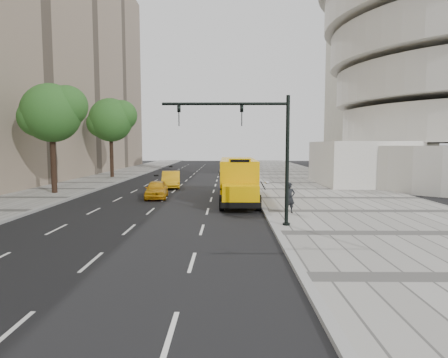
{
  "coord_description": "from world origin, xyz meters",
  "views": [
    {
      "loc": [
        3.72,
        -27.61,
        4.04
      ],
      "look_at": [
        3.5,
        -4.0,
        1.9
      ],
      "focal_mm": 30.0,
      "sensor_mm": 36.0,
      "label": 1
    }
  ],
  "objects_px": {
    "taxi_far": "(171,179)",
    "school_bus": "(238,176)",
    "tree_b": "(52,113)",
    "tree_c": "(111,120)",
    "pedestrian": "(290,198)",
    "taxi_near": "(157,189)",
    "traffic_signal": "(258,144)"
  },
  "relations": [
    {
      "from": "tree_c",
      "to": "taxi_near",
      "type": "height_order",
      "value": "tree_c"
    },
    {
      "from": "school_bus",
      "to": "taxi_far",
      "type": "height_order",
      "value": "school_bus"
    },
    {
      "from": "tree_c",
      "to": "taxi_near",
      "type": "bearing_deg",
      "value": -63.5
    },
    {
      "from": "tree_b",
      "to": "taxi_far",
      "type": "xyz_separation_m",
      "value": [
        8.75,
        5.03,
        -5.88
      ]
    },
    {
      "from": "tree_b",
      "to": "tree_c",
      "type": "bearing_deg",
      "value": 89.96
    },
    {
      "from": "school_bus",
      "to": "pedestrian",
      "type": "relative_size",
      "value": 6.54
    },
    {
      "from": "tree_c",
      "to": "pedestrian",
      "type": "height_order",
      "value": "tree_c"
    },
    {
      "from": "pedestrian",
      "to": "taxi_near",
      "type": "bearing_deg",
      "value": 124.72
    },
    {
      "from": "tree_c",
      "to": "taxi_near",
      "type": "relative_size",
      "value": 2.45
    },
    {
      "from": "taxi_far",
      "to": "pedestrian",
      "type": "xyz_separation_m",
      "value": [
        8.95,
        -14.15,
        0.25
      ]
    },
    {
      "from": "school_bus",
      "to": "traffic_signal",
      "type": "bearing_deg",
      "value": -85.91
    },
    {
      "from": "tree_c",
      "to": "traffic_signal",
      "type": "height_order",
      "value": "tree_c"
    },
    {
      "from": "taxi_far",
      "to": "tree_b",
      "type": "bearing_deg",
      "value": -157.65
    },
    {
      "from": "tree_b",
      "to": "taxi_far",
      "type": "distance_m",
      "value": 11.68
    },
    {
      "from": "tree_c",
      "to": "tree_b",
      "type": "bearing_deg",
      "value": -90.04
    },
    {
      "from": "taxi_near",
      "to": "taxi_far",
      "type": "bearing_deg",
      "value": 84.08
    },
    {
      "from": "taxi_far",
      "to": "pedestrian",
      "type": "relative_size",
      "value": 2.69
    },
    {
      "from": "traffic_signal",
      "to": "school_bus",
      "type": "bearing_deg",
      "value": 94.09
    },
    {
      "from": "tree_b",
      "to": "pedestrian",
      "type": "distance_m",
      "value": 20.69
    },
    {
      "from": "pedestrian",
      "to": "traffic_signal",
      "type": "bearing_deg",
      "value": -140.2
    },
    {
      "from": "tree_b",
      "to": "taxi_near",
      "type": "xyz_separation_m",
      "value": [
        8.71,
        -2.06,
        -5.99
      ]
    },
    {
      "from": "taxi_far",
      "to": "school_bus",
      "type": "bearing_deg",
      "value": -58.86
    },
    {
      "from": "taxi_near",
      "to": "traffic_signal",
      "type": "bearing_deg",
      "value": -61.76
    },
    {
      "from": "tree_c",
      "to": "school_bus",
      "type": "distance_m",
      "value": 24.02
    },
    {
      "from": "tree_b",
      "to": "pedestrian",
      "type": "bearing_deg",
      "value": -27.26
    },
    {
      "from": "taxi_far",
      "to": "taxi_near",
      "type": "bearing_deg",
      "value": -97.86
    },
    {
      "from": "tree_b",
      "to": "school_bus",
      "type": "relative_size",
      "value": 0.78
    },
    {
      "from": "pedestrian",
      "to": "tree_b",
      "type": "bearing_deg",
      "value": 135.59
    },
    {
      "from": "tree_b",
      "to": "taxi_near",
      "type": "height_order",
      "value": "tree_b"
    },
    {
      "from": "tree_b",
      "to": "school_bus",
      "type": "xyz_separation_m",
      "value": [
        14.91,
        -2.67,
        -4.9
      ]
    },
    {
      "from": "taxi_near",
      "to": "taxi_far",
      "type": "distance_m",
      "value": 7.09
    },
    {
      "from": "school_bus",
      "to": "pedestrian",
      "type": "height_order",
      "value": "school_bus"
    }
  ]
}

